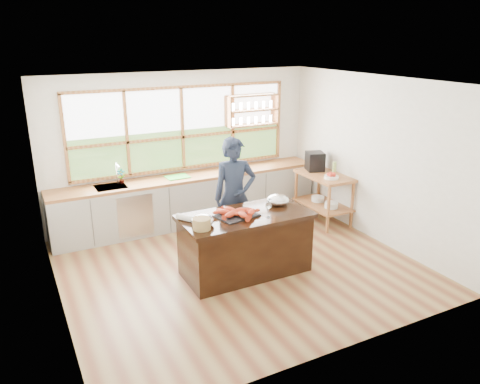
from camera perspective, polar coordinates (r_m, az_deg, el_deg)
ground_plane at (r=7.09m, az=-0.12°, el=-9.01°), size 5.00×5.00×0.00m
room_shell at (r=6.92m, az=-1.89°, el=5.79°), size 5.02×4.52×2.71m
back_counter at (r=8.53m, az=-6.16°, el=-0.88°), size 4.90×0.63×0.90m
right_shelf_unit at (r=8.64m, az=10.19°, el=0.23°), size 0.62×1.10×0.90m
island at (r=6.73m, az=0.66°, el=-6.29°), size 1.85×0.90×0.90m
cook at (r=7.21m, az=-0.66°, el=-0.54°), size 0.75×0.57×1.84m
potted_plant at (r=8.09m, az=-14.29°, el=1.85°), size 0.17×0.14×0.26m
cutting_board at (r=8.33m, az=-7.64°, el=1.84°), size 0.41×0.32×0.01m
espresso_machine at (r=8.75m, az=9.12°, el=3.72°), size 0.39×0.40×0.34m
wine_bottle at (r=8.40m, az=11.42°, el=2.71°), size 0.08×0.08×0.27m
fruit_bowl at (r=8.32m, az=11.08°, el=1.90°), size 0.25×0.25×0.11m
slate_board at (r=6.49m, az=-0.40°, el=-2.87°), size 0.62×0.50×0.02m
lobster_pile at (r=6.46m, az=-0.42°, el=-2.52°), size 0.55×0.48×0.08m
mixing_bowl_left at (r=6.19m, az=-4.57°, el=-3.48°), size 0.31×0.31×0.15m
mixing_bowl_right at (r=6.93m, az=4.65°, el=-0.99°), size 0.34×0.34×0.16m
wine_glass at (r=6.41m, az=3.46°, el=-1.75°), size 0.08×0.08×0.22m
wicker_basket at (r=6.06m, az=-4.70°, el=-3.87°), size 0.24×0.24×0.15m
parchment_roll at (r=6.36m, az=-6.59°, el=-3.18°), size 0.23×0.29×0.08m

